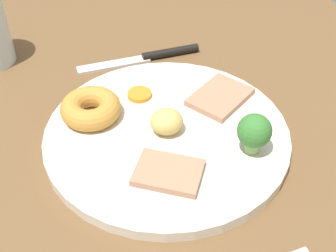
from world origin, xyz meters
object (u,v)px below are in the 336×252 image
at_px(yorkshire_pudding, 91,108).
at_px(knife, 149,57).
at_px(meat_slice_under, 168,173).
at_px(meat_slice_main, 220,97).
at_px(carrot_coin_front, 139,94).
at_px(dinner_plate, 168,137).
at_px(roast_potato_left, 168,123).
at_px(broccoli_floret, 254,132).

height_order(yorkshire_pudding, knife, yorkshire_pudding).
bearing_deg(meat_slice_under, meat_slice_main, -48.88).
bearing_deg(carrot_coin_front, yorkshire_pudding, 103.51).
bearing_deg(meat_slice_under, yorkshire_pudding, 22.19).
bearing_deg(dinner_plate, meat_slice_under, 158.37).
bearing_deg(meat_slice_main, yorkshire_pudding, 79.91).
bearing_deg(yorkshire_pudding, knife, -45.50).
height_order(dinner_plate, meat_slice_main, meat_slice_main).
xyz_separation_m(meat_slice_under, roast_potato_left, (0.06, -0.02, 0.01)).
height_order(yorkshire_pudding, broccoli_floret, broccoli_floret).
distance_m(meat_slice_main, roast_potato_left, 0.09).
xyz_separation_m(meat_slice_under, carrot_coin_front, (0.14, -0.02, -0.00)).
height_order(meat_slice_main, broccoli_floret, broccoli_floret).
relative_size(meat_slice_main, knife, 0.41).
distance_m(roast_potato_left, carrot_coin_front, 0.08).
xyz_separation_m(meat_slice_main, meat_slice_under, (-0.09, 0.11, 0.00)).
relative_size(yorkshire_pudding, broccoli_floret, 1.50).
distance_m(yorkshire_pudding, carrot_coin_front, 0.07).
xyz_separation_m(meat_slice_main, broccoli_floret, (-0.09, 0.01, 0.02)).
xyz_separation_m(meat_slice_main, roast_potato_left, (-0.03, 0.08, 0.01)).
bearing_deg(meat_slice_main, dinner_plate, 111.50).
bearing_deg(meat_slice_main, meat_slice_under, 131.12).
bearing_deg(roast_potato_left, broccoli_floret, -129.57).
bearing_deg(yorkshire_pudding, dinner_plate, -129.44).
distance_m(dinner_plate, meat_slice_main, 0.09).
height_order(carrot_coin_front, knife, carrot_coin_front).
height_order(dinner_plate, carrot_coin_front, carrot_coin_front).
bearing_deg(broccoli_floret, carrot_coin_front, 30.80).
height_order(meat_slice_under, yorkshire_pudding, yorkshire_pudding).
height_order(dinner_plate, yorkshire_pudding, yorkshire_pudding).
bearing_deg(meat_slice_main, broccoli_floret, 174.40).
bearing_deg(dinner_plate, yorkshire_pudding, 50.56).
xyz_separation_m(yorkshire_pudding, roast_potato_left, (-0.06, -0.07, 0.00)).
bearing_deg(broccoli_floret, meat_slice_under, 90.00).
height_order(roast_potato_left, broccoli_floret, broccoli_floret).
height_order(meat_slice_main, knife, meat_slice_main).
distance_m(yorkshire_pudding, broccoli_floret, 0.19).
distance_m(meat_slice_under, carrot_coin_front, 0.14).
height_order(meat_slice_under, roast_potato_left, roast_potato_left).
height_order(meat_slice_under, knife, meat_slice_under).
xyz_separation_m(dinner_plate, broccoli_floret, (-0.06, -0.07, 0.03)).
relative_size(dinner_plate, yorkshire_pudding, 3.95).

